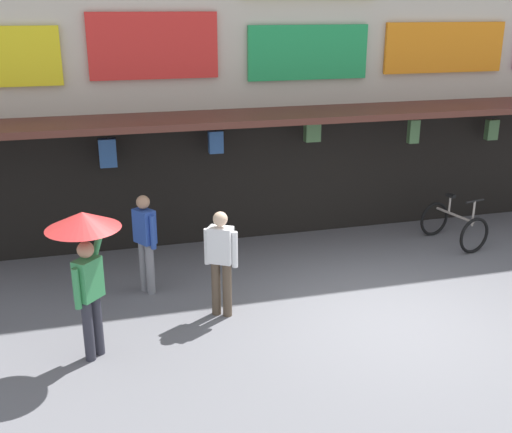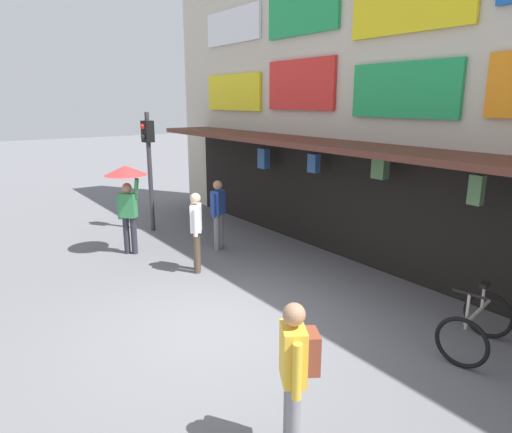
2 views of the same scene
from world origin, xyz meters
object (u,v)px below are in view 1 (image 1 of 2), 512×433
Objects in this scene: pedestrian_in_red at (145,239)px; pedestrian_with_umbrella at (85,244)px; bicycle_parked at (454,225)px; pedestrian_in_purple at (221,258)px.

pedestrian_with_umbrella reaches higher than pedestrian_in_red.
pedestrian_with_umbrella is (-7.03, -2.44, 1.25)m from bicycle_parked.
pedestrian_in_red is 0.81× the size of pedestrian_with_umbrella.
pedestrian_with_umbrella is (-1.93, -0.72, 0.69)m from pedestrian_in_purple.
pedestrian_in_purple is at bearing -161.39° from bicycle_parked.
pedestrian_with_umbrella is at bearing -160.85° from bicycle_parked.
pedestrian_in_purple is (1.02, -1.13, 0.00)m from pedestrian_in_red.
pedestrian_in_purple is 2.17m from pedestrian_with_umbrella.
bicycle_parked is at bearing 18.61° from pedestrian_in_purple.
pedestrian_in_purple is (-5.10, -1.72, 0.55)m from bicycle_parked.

